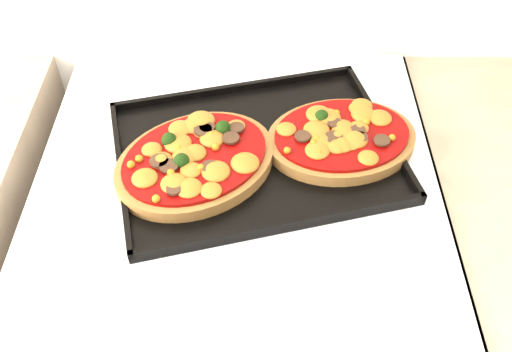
# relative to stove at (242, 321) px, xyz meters

# --- Properties ---
(stove) EXTENTS (0.60, 0.60, 0.91)m
(stove) POSITION_rel_stove_xyz_m (0.00, 0.00, 0.00)
(stove) COLOR silver
(stove) RESTS_ON floor
(baking_tray) EXTENTS (0.47, 0.39, 0.02)m
(baking_tray) POSITION_rel_stove_xyz_m (0.03, 0.03, 0.47)
(baking_tray) COLOR black
(baking_tray) RESTS_ON stove
(pizza_left) EXTENTS (0.30, 0.29, 0.04)m
(pizza_left) POSITION_rel_stove_xyz_m (-0.06, -0.00, 0.48)
(pizza_left) COLOR #A27337
(pizza_left) RESTS_ON baking_tray
(pizza_right) EXTENTS (0.25, 0.21, 0.03)m
(pizza_right) POSITION_rel_stove_xyz_m (0.16, 0.05, 0.48)
(pizza_right) COLOR #A27337
(pizza_right) RESTS_ON baking_tray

